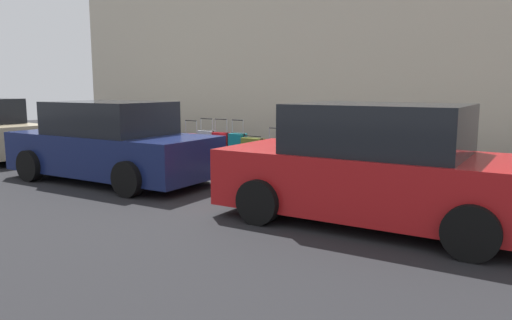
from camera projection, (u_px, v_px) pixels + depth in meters
The scene contains 18 objects.
ground_plane at pixel (216, 176), 10.54m from camera, with size 40.00×40.00×0.00m, color black.
sidewalk_curb at pixel (277, 159), 12.58m from camera, with size 18.00×5.00×0.14m, color gray.
suitcase_olive_0 at pixel (410, 165), 8.77m from camera, with size 0.40×0.27×0.82m.
suitcase_teal_1 at pixel (383, 163), 8.96m from camera, with size 0.47×0.22×0.84m.
suitcase_red_2 at pixel (359, 164), 9.26m from camera, with size 0.40×0.21×0.70m.
suitcase_silver_3 at pixel (338, 164), 9.56m from camera, with size 0.44×0.27×0.82m.
suitcase_maroon_4 at pixel (315, 160), 9.73m from camera, with size 0.42×0.26×0.72m.
suitcase_black_5 at pixel (295, 159), 10.11m from camera, with size 0.50×0.24×0.89m.
suitcase_navy_6 at pixel (276, 156), 10.42m from camera, with size 0.41×0.22×0.92m.
suitcase_olive_7 at pixel (253, 153), 10.58m from camera, with size 0.51×0.25×0.74m.
suitcase_teal_8 at pixel (238, 150), 10.93m from camera, with size 0.36×0.26×1.06m.
suitcase_red_9 at pixel (221, 149), 11.10m from camera, with size 0.39×0.23×1.07m.
suitcase_silver_10 at pixel (207, 147), 11.38m from camera, with size 0.42×0.20×1.06m.
suitcase_maroon_11 at pixel (192, 148), 11.63m from camera, with size 0.41×0.25×0.99m.
fire_hydrant at pixel (167, 143), 12.07m from camera, with size 0.39×0.21×0.74m.
bollard_post at pixel (147, 144), 12.25m from camera, with size 0.14×0.14×0.67m, color brown.
parked_car_red_0 at pixel (377, 168), 6.81m from camera, with size 4.51×2.19×1.68m.
parked_car_navy_1 at pixel (111, 144), 9.91m from camera, with size 4.55×2.17×1.62m.
Camera 1 is at (-6.51, 8.12, 1.92)m, focal length 34.24 mm.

